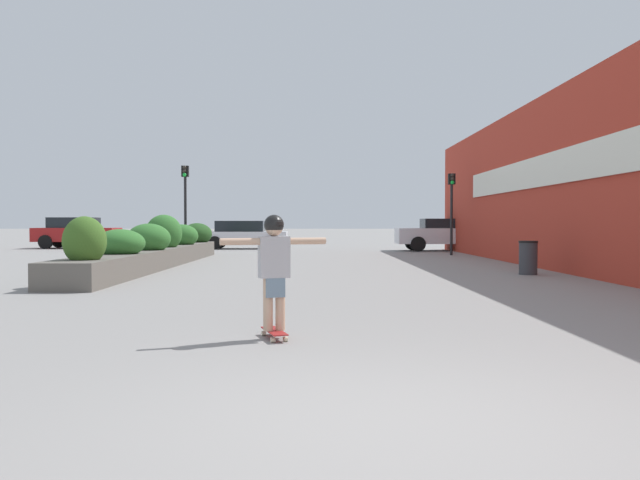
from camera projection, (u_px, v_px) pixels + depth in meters
name	position (u px, v px, depth m)	size (l,w,h in m)	color
ground_plane	(391.00, 424.00, 4.09)	(300.00, 300.00, 0.00)	gray
building_wall_right	(602.00, 173.00, 14.86)	(0.67, 33.20, 5.02)	#B23323
planter_box	(159.00, 249.00, 19.29)	(1.36, 14.39, 1.60)	#605B54
skateboard	(274.00, 333.00, 7.13)	(0.36, 0.65, 0.09)	maroon
skateboarder	(274.00, 260.00, 7.11)	(1.20, 0.46, 1.33)	tan
trash_bin	(528.00, 258.00, 16.02)	(0.48, 0.48, 0.87)	#38383D
car_leftmost	(243.00, 234.00, 32.37)	(4.46, 1.99, 1.45)	silver
car_center_left	(446.00, 233.00, 29.94)	(4.65, 1.95, 1.54)	silver
car_center_right	(638.00, 235.00, 28.81)	(3.88, 1.94, 1.48)	black
car_rightmost	(76.00, 232.00, 32.97)	(4.25, 1.87, 1.63)	maroon
traffic_light_left	(185.00, 195.00, 25.36)	(0.28, 0.30, 3.67)	black
traffic_light_right	(452.00, 199.00, 25.82)	(0.28, 0.30, 3.39)	black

